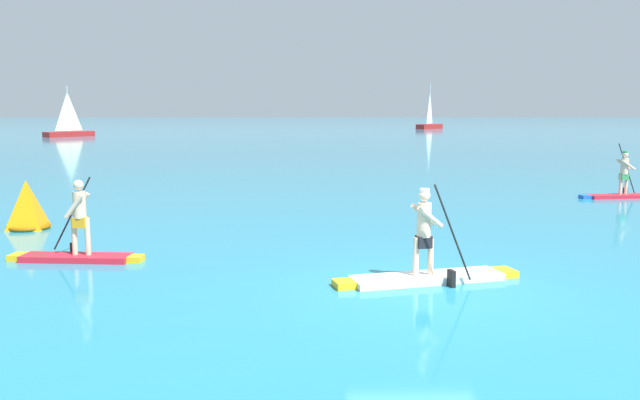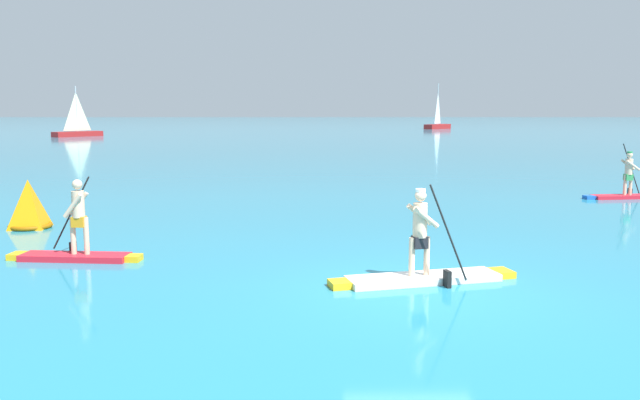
% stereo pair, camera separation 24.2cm
% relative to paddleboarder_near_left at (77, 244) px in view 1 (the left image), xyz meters
% --- Properties ---
extents(ground, '(440.00, 440.00, 0.00)m').
position_rel_paddleboarder_near_left_xyz_m(ground, '(6.83, -2.31, -0.36)').
color(ground, teal).
extents(paddleboarder_near_left, '(2.84, 0.91, 1.74)m').
position_rel_paddleboarder_near_left_xyz_m(paddleboarder_near_left, '(0.00, 0.00, 0.00)').
color(paddleboarder_near_left, red).
rests_on(paddleboarder_near_left, ground).
extents(paddleboarder_mid_center, '(3.56, 1.39, 1.88)m').
position_rel_paddleboarder_near_left_xyz_m(paddleboarder_mid_center, '(7.02, -1.81, -0.06)').
color(paddleboarder_mid_center, white).
rests_on(paddleboarder_mid_center, ground).
extents(paddleboarder_far_right, '(3.45, 0.98, 1.94)m').
position_rel_paddleboarder_near_left_xyz_m(paddleboarder_far_right, '(16.16, 9.50, -0.04)').
color(paddleboarder_far_right, red).
rests_on(paddleboarder_far_right, ground).
extents(race_marker_buoy, '(1.28, 1.28, 1.30)m').
position_rel_paddleboarder_near_left_xyz_m(race_marker_buoy, '(-2.57, 3.75, 0.22)').
color(race_marker_buoy, orange).
rests_on(race_marker_buoy, ground).
extents(sailboat_left_horizon, '(4.67, 5.23, 5.58)m').
position_rel_paddleboarder_near_left_xyz_m(sailboat_left_horizon, '(-21.65, 60.62, 0.34)').
color(sailboat_left_horizon, '#A51E1E').
rests_on(sailboat_left_horizon, ground).
extents(sailboat_right_horizon, '(4.67, 4.84, 6.89)m').
position_rel_paddleboarder_near_left_xyz_m(sailboat_right_horizon, '(23.53, 87.63, 0.44)').
color(sailboat_right_horizon, '#A51E1E').
rests_on(sailboat_right_horizon, ground).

